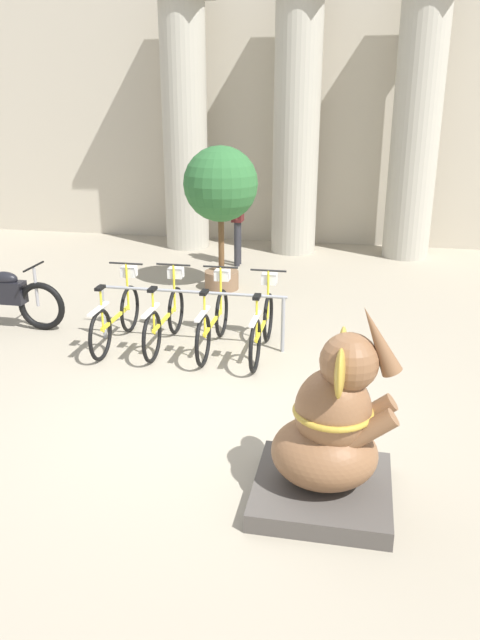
{
  "coord_description": "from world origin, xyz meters",
  "views": [
    {
      "loc": [
        1.44,
        -5.61,
        3.19
      ],
      "look_at": [
        0.27,
        0.33,
        1.0
      ],
      "focal_mm": 35.0,
      "sensor_mm": 36.0,
      "label": 1
    }
  ],
  "objects": [
    {
      "name": "person_pedestrian",
      "position": [
        -0.94,
        6.21,
        1.08
      ],
      "size": [
        0.24,
        0.47,
        1.79
      ],
      "color": "#28282D",
      "rests_on": "ground_plane"
    },
    {
      "name": "elephant_statue",
      "position": [
        1.3,
        -1.15,
        0.59
      ],
      "size": [
        1.13,
        1.13,
        1.75
      ],
      "color": "#4C4742",
      "rests_on": "ground_plane"
    },
    {
      "name": "bicycle_0",
      "position": [
        -1.71,
        1.81,
        0.4
      ],
      "size": [
        0.48,
        1.71,
        1.02
      ],
      "color": "black",
      "rests_on": "ground_plane"
    },
    {
      "name": "potted_tree",
      "position": [
        -0.9,
        4.57,
        1.71
      ],
      "size": [
        1.24,
        1.24,
        2.42
      ],
      "color": "brown",
      "rests_on": "ground_plane"
    },
    {
      "name": "bicycle_3",
      "position": [
        0.27,
        1.83,
        0.4
      ],
      "size": [
        0.48,
        1.71,
        1.02
      ],
      "color": "black",
      "rests_on": "ground_plane"
    },
    {
      "name": "column_middle",
      "position": [
        0.0,
        7.6,
        2.62
      ],
      "size": [
        1.17,
        1.17,
        5.16
      ],
      "color": "#ADA899",
      "rests_on": "ground_plane"
    },
    {
      "name": "building_facade",
      "position": [
        0.0,
        8.6,
        3.0
      ],
      "size": [
        20.0,
        0.2,
        6.0
      ],
      "color": "#BCB29E",
      "rests_on": "ground_plane"
    },
    {
      "name": "column_right",
      "position": [
        2.36,
        7.6,
        2.62
      ],
      "size": [
        1.17,
        1.17,
        5.16
      ],
      "color": "#ADA899",
      "rests_on": "ground_plane"
    },
    {
      "name": "bicycle_1",
      "position": [
        -1.05,
        1.87,
        0.4
      ],
      "size": [
        0.48,
        1.71,
        1.02
      ],
      "color": "black",
      "rests_on": "ground_plane"
    },
    {
      "name": "bike_rack",
      "position": [
        -0.72,
        1.95,
        0.57
      ],
      "size": [
        2.58,
        0.05,
        0.77
      ],
      "color": "gray",
      "rests_on": "ground_plane"
    },
    {
      "name": "ground_plane",
      "position": [
        0.0,
        0.0,
        0.0
      ],
      "size": [
        60.0,
        60.0,
        0.0
      ],
      "primitive_type": "plane",
      "color": "#9E937F"
    },
    {
      "name": "motorcycle",
      "position": [
        -3.59,
        2.1,
        0.46
      ],
      "size": [
        1.96,
        0.55,
        0.95
      ],
      "color": "black",
      "rests_on": "ground_plane"
    },
    {
      "name": "bicycle_2",
      "position": [
        -0.39,
        1.88,
        0.4
      ],
      "size": [
        0.48,
        1.71,
        1.02
      ],
      "color": "black",
      "rests_on": "ground_plane"
    },
    {
      "name": "column_left",
      "position": [
        -2.36,
        7.6,
        2.62
      ],
      "size": [
        1.17,
        1.17,
        5.16
      ],
      "color": "#ADA899",
      "rests_on": "ground_plane"
    }
  ]
}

